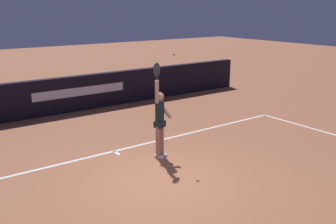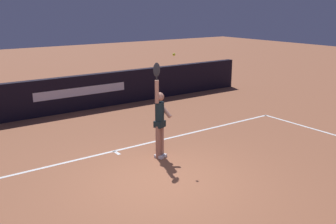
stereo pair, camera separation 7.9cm
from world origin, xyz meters
TOP-DOWN VIEW (x-y plane):
  - ground_plane at (0.00, 0.00)m, footprint 60.00×60.00m
  - court_lines at (0.00, -0.59)m, footprint 11.94×5.73m
  - back_wall at (0.00, 6.64)m, footprint 16.93×0.28m
  - tennis_player at (0.75, 1.18)m, footprint 0.51×0.44m
  - tennis_ball at (1.07, 1.03)m, footprint 0.07×0.07m

SIDE VIEW (x-z plane):
  - ground_plane at x=0.00m, z-range 0.00..0.00m
  - court_lines at x=0.00m, z-range 0.00..0.00m
  - back_wall at x=0.00m, z-range 0.00..1.27m
  - tennis_player at x=0.75m, z-range -0.21..2.21m
  - tennis_ball at x=1.07m, z-range 2.53..2.60m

